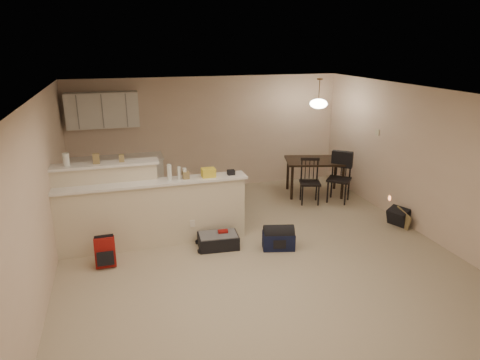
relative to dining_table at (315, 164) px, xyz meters
name	(u,v)px	position (x,y,z in m)	size (l,w,h in m)	color
room	(260,181)	(-2.10, -2.40, 0.57)	(7.00, 7.02, 2.50)	#B4A68B
breakfast_bar	(137,210)	(-3.85, -1.42, -0.07)	(3.08, 0.58, 1.39)	beige
upper_cabinets	(102,110)	(-4.30, 0.92, 1.22)	(1.40, 0.34, 0.70)	white
kitchen_counter	(119,180)	(-4.10, 0.79, -0.23)	(1.80, 0.60, 0.90)	white
thermostat	(377,132)	(0.89, -0.85, 0.82)	(0.02, 0.12, 0.12)	beige
jar	(66,160)	(-4.84, -1.28, 0.81)	(0.10, 0.10, 0.20)	silver
cereal_box	(96,159)	(-4.41, -1.28, 0.79)	(0.10, 0.07, 0.16)	olive
small_box	(122,158)	(-4.02, -1.28, 0.77)	(0.08, 0.06, 0.12)	olive
bottle_a	(169,172)	(-3.31, -1.50, 0.54)	(0.07, 0.07, 0.26)	silver
bottle_b	(185,173)	(-3.07, -1.50, 0.50)	(0.06, 0.06, 0.18)	silver
bag_lump	(208,173)	(-2.68, -1.50, 0.48)	(0.22, 0.18, 0.14)	olive
pouch	(231,172)	(-2.29, -1.50, 0.45)	(0.12, 0.10, 0.08)	olive
extra_item_x	(179,173)	(-3.16, -1.50, 0.51)	(0.05, 0.05, 0.21)	silver
extra_item_y	(186,175)	(-3.05, -1.50, 0.47)	(0.10, 0.10, 0.12)	olive
dining_table	(315,164)	(0.00, 0.00, 0.00)	(1.41, 1.12, 0.77)	black
pendant_lamp	(319,103)	(0.00, 0.00, 1.31)	(0.36, 0.36, 0.62)	brown
dining_chair_near	(310,182)	(-0.33, -0.48, -0.22)	(0.41, 0.39, 0.93)	black
dining_chair_far	(339,178)	(0.28, -0.57, -0.17)	(0.45, 0.43, 1.02)	black
suitcase	(218,241)	(-2.63, -1.91, -0.57)	(0.64, 0.42, 0.22)	black
red_backpack	(105,252)	(-4.38, -2.02, -0.46)	(0.29, 0.18, 0.44)	maroon
navy_duffel	(278,241)	(-1.70, -2.23, -0.54)	(0.51, 0.28, 0.28)	black
black_daypack	(399,217)	(0.75, -1.97, -0.53)	(0.35, 0.25, 0.31)	black
cardboard_sheet	(402,219)	(0.75, -2.07, -0.53)	(0.41, 0.02, 0.31)	olive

